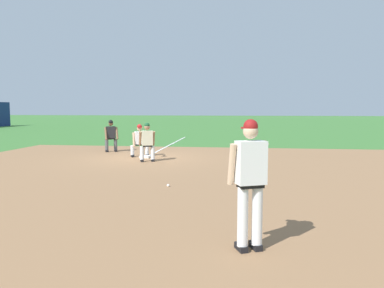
# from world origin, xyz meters

# --- Properties ---
(ground_plane) EXTENTS (160.00, 160.00, 0.00)m
(ground_plane) POSITION_xyz_m (0.00, 0.00, 0.00)
(ground_plane) COLOR #3D7533
(infield_dirt_patch) EXTENTS (18.00, 18.00, 0.01)m
(infield_dirt_patch) POSITION_xyz_m (-4.67, -2.00, 0.00)
(infield_dirt_patch) COLOR #936B47
(infield_dirt_patch) RESTS_ON ground
(foul_line_stripe) EXTENTS (10.58, 0.10, 0.00)m
(foul_line_stripe) POSITION_xyz_m (5.29, 0.00, 0.01)
(foul_line_stripe) COLOR white
(foul_line_stripe) RESTS_ON ground
(first_base_bag) EXTENTS (0.38, 0.38, 0.09)m
(first_base_bag) POSITION_xyz_m (0.00, 0.00, 0.04)
(first_base_bag) COLOR white
(first_base_bag) RESTS_ON ground
(baseball) EXTENTS (0.07, 0.07, 0.07)m
(baseball) POSITION_xyz_m (-5.30, -2.02, 0.04)
(baseball) COLOR white
(baseball) RESTS_ON ground
(pitcher) EXTENTS (0.82, 0.60, 1.86)m
(pitcher) POSITION_xyz_m (-9.30, -4.00, 1.06)
(pitcher) COLOR black
(pitcher) RESTS_ON ground
(first_baseman) EXTENTS (0.84, 0.98, 1.34)m
(first_baseman) POSITION_xyz_m (0.27, 0.26, 0.73)
(first_baseman) COLOR black
(first_baseman) RESTS_ON ground
(baserunner) EXTENTS (0.57, 0.67, 1.46)m
(baserunner) POSITION_xyz_m (-1.02, -0.37, 0.79)
(baserunner) COLOR black
(baserunner) RESTS_ON ground
(umpire) EXTENTS (0.61, 0.67, 1.46)m
(umpire) POSITION_xyz_m (1.82, 2.06, 0.79)
(umpire) COLOR black
(umpire) RESTS_ON ground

